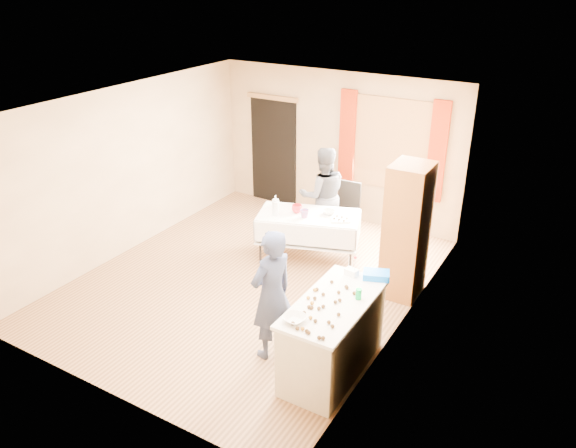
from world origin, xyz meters
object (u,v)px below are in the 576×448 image
Objects in this scene: counter at (333,336)px; party_table at (308,232)px; girl at (272,295)px; chair at (345,222)px; woman at (323,195)px; cabinet at (406,231)px.

party_table is at bearing 124.35° from counter.
party_table is 1.07× the size of girl.
girl is (0.59, -3.24, 0.52)m from chair.
woman is (-1.61, 2.87, 0.35)m from counter.
girl is (-0.74, -0.08, 0.35)m from counter.
cabinet is 1.11× the size of party_table.
chair is (0.17, 0.96, -0.16)m from party_table.
party_table is (-1.61, 0.23, -0.50)m from cabinet.
party_table is 2.44m from girl.
girl is at bearing -173.98° from counter.
cabinet is 1.70m from party_table.
cabinet is 1.97m from chair.
woman reaches higher than counter.
chair is 0.59× the size of woman.
woman is (-0.10, 0.66, 0.36)m from party_table.
counter is 0.92× the size of girl.
girl reaches higher than counter.
girl is 3.07m from woman.
counter is 3.31m from woman.
counter is 3.44m from chair.
girl is at bearing -82.96° from chair.
counter is at bearing -70.43° from chair.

